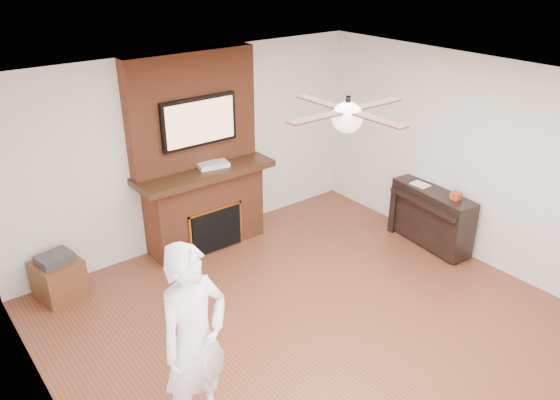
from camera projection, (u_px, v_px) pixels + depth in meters
room_shell at (341, 231)px, 4.97m from camera, size 5.36×5.86×2.86m
fireplace at (201, 173)px, 6.90m from camera, size 1.78×0.64×2.50m
tv at (199, 122)px, 6.57m from camera, size 1.00×0.08×0.60m
ceiling_fan at (347, 116)px, 4.51m from camera, size 1.21×1.21×0.31m
person at (195, 341)px, 4.20m from camera, size 0.68×0.51×1.69m
side_table at (58, 277)px, 6.10m from camera, size 0.55×0.55×0.53m
piano at (431, 216)px, 7.09m from camera, size 0.57×1.22×0.86m
cable_box at (213, 165)px, 6.85m from camera, size 0.42×0.29×0.05m
candle_orange at (197, 250)px, 7.02m from camera, size 0.08×0.08×0.10m
candle_green at (216, 246)px, 7.13m from camera, size 0.08×0.08×0.08m
candle_cream at (223, 241)px, 7.22m from camera, size 0.08×0.08×0.11m
candle_blue at (230, 241)px, 7.28m from camera, size 0.06×0.06×0.07m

